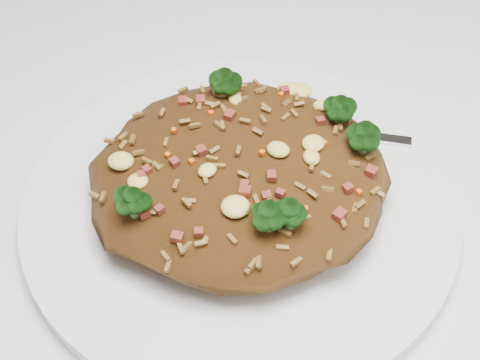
{
  "coord_description": "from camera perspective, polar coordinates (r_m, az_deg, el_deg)",
  "views": [
    {
      "loc": [
        0.04,
        -0.22,
        1.11
      ],
      "look_at": [
        0.09,
        0.07,
        0.78
      ],
      "focal_mm": 50.0,
      "sensor_mm": 36.0,
      "label": 1
    }
  ],
  "objects": [
    {
      "name": "fork",
      "position": [
        0.5,
        6.15,
        4.36
      ],
      "size": [
        0.16,
        0.07,
        0.0
      ],
      "rotation": [
        0.0,
        0.0,
        -0.36
      ],
      "color": "silver",
      "rests_on": "plate"
    },
    {
      "name": "plate",
      "position": [
        0.46,
        -0.0,
        -1.83
      ],
      "size": [
        0.3,
        0.3,
        0.01
      ],
      "primitive_type": "cylinder",
      "color": "white",
      "rests_on": "dining_table"
    },
    {
      "name": "fried_rice",
      "position": [
        0.44,
        0.08,
        1.1
      ],
      "size": [
        0.2,
        0.18,
        0.06
      ],
      "color": "brown",
      "rests_on": "plate"
    }
  ]
}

